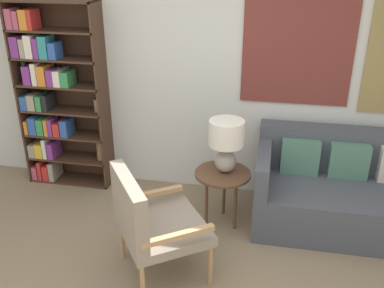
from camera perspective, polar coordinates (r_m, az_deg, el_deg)
The scene contains 6 objects.
wall_back at distance 4.32m, azimuth 2.97°, elevation 10.32°, with size 6.40×0.08×2.70m.
bookshelf at distance 4.79m, azimuth -18.00°, elevation 6.14°, with size 0.93×0.30×1.98m.
armchair at distance 3.34m, azimuth -5.81°, elevation -9.90°, with size 0.89×0.90×0.92m.
couch at distance 4.31m, azimuth 19.90°, elevation -6.06°, with size 1.70×0.89×0.86m.
side_table at distance 3.98m, azimuth 4.11°, elevation -4.57°, with size 0.52×0.52×0.54m.
table_lamp at distance 3.84m, azimuth 4.59°, elevation 0.49°, with size 0.32×0.32×0.50m.
Camera 1 is at (0.64, -2.12, 2.41)m, focal length 40.00 mm.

